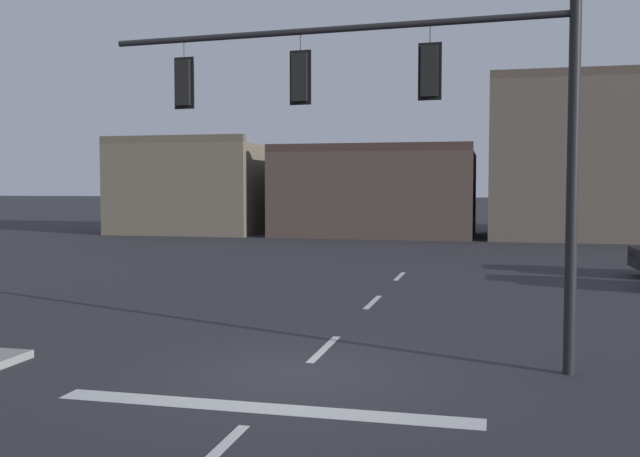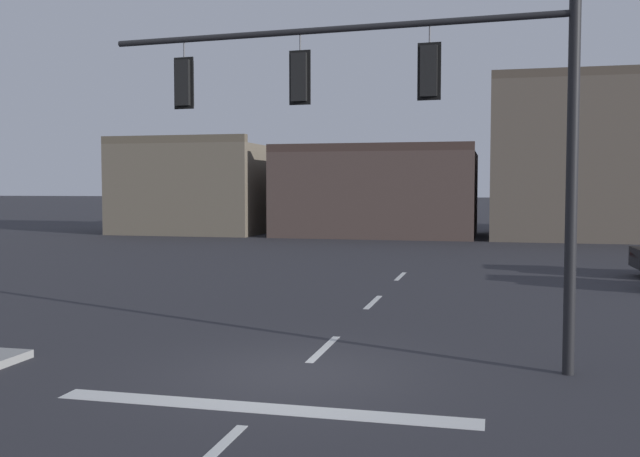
% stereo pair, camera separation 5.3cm
% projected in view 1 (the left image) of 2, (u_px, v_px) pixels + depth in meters
% --- Properties ---
extents(ground_plane, '(400.00, 400.00, 0.00)m').
position_uv_depth(ground_plane, '(298.00, 374.00, 12.57)').
color(ground_plane, '#2B2B30').
extents(stop_bar_paint, '(6.40, 0.50, 0.01)m').
position_uv_depth(stop_bar_paint, '(263.00, 408.00, 10.63)').
color(stop_bar_paint, silver).
rests_on(stop_bar_paint, ground).
extents(lane_centreline, '(0.16, 26.40, 0.01)m').
position_uv_depth(lane_centreline, '(324.00, 349.00, 14.52)').
color(lane_centreline, silver).
rests_on(lane_centreline, ground).
extents(signal_mast_near_side, '(8.89, 0.85, 6.65)m').
position_uv_depth(signal_mast_near_side, '(403.00, 106.00, 13.19)').
color(signal_mast_near_side, black).
rests_on(signal_mast_near_side, ground).
extents(building_row, '(49.36, 11.02, 9.91)m').
position_uv_depth(building_row, '(554.00, 175.00, 45.82)').
color(building_row, '#665B4C').
rests_on(building_row, ground).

